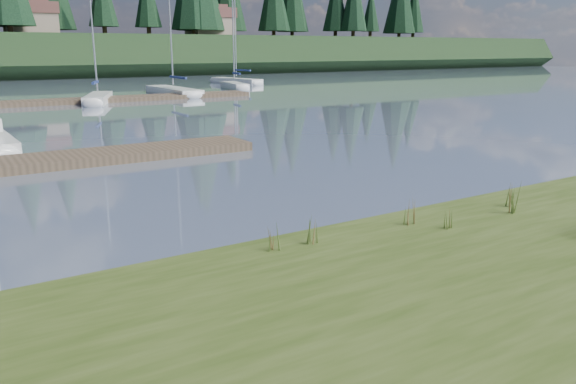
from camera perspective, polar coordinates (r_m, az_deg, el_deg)
ground at (r=40.26m, az=-24.15°, el=8.07°), size 200.00×200.00×0.00m
bank at (r=7.48m, az=21.89°, el=-14.12°), size 60.00×9.00×0.35m
dock_near at (r=19.10m, az=-26.84°, el=2.43°), size 16.00×2.00×0.30m
dock_far at (r=40.57m, az=-21.36°, el=8.59°), size 26.00×2.20×0.30m
sailboat_bg_2 at (r=41.05m, az=-18.64°, el=9.13°), size 3.54×6.67×10.12m
sailboat_bg_3 at (r=46.38m, az=-11.92°, el=10.09°), size 1.95×8.74×12.69m
sailboat_bg_4 at (r=52.03m, az=-5.63°, el=10.78°), size 2.20×6.07×9.02m
sailboat_bg_5 at (r=59.25m, az=-5.67°, el=11.21°), size 3.06×7.62×10.75m
weed_0 at (r=9.65m, az=2.65°, el=-3.99°), size 0.17×0.14×0.52m
weed_1 at (r=10.91m, az=12.31°, el=-2.15°), size 0.17×0.14×0.52m
weed_2 at (r=12.28m, az=21.90°, el=-0.61°), size 0.17×0.14×0.71m
weed_3 at (r=9.34m, az=-1.72°, el=-4.61°), size 0.17×0.14×0.52m
weed_4 at (r=10.87m, az=15.79°, el=-2.66°), size 0.17×0.14×0.42m
weed_5 at (r=12.79m, az=21.76°, el=-0.39°), size 0.17×0.14×0.52m
mud_lip at (r=10.43m, az=2.10°, el=-5.46°), size 60.00×0.50×0.14m
house_1 at (r=81.62m, az=-24.74°, el=15.80°), size 6.30×5.30×4.65m
house_2 at (r=86.43m, az=-7.94°, el=16.79°), size 6.30×5.30×4.65m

